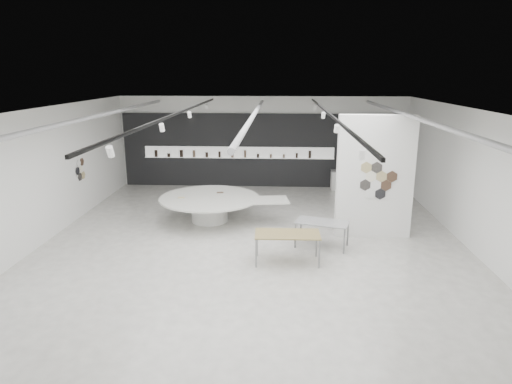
# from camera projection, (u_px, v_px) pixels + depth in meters

# --- Properties ---
(room) EXTENTS (12.02, 14.02, 3.82)m
(room) POSITION_uv_depth(u_px,v_px,m) (249.00, 174.00, 12.41)
(room) COLOR beige
(room) RESTS_ON ground
(back_wall_display) EXTENTS (11.80, 0.27, 3.10)m
(back_wall_display) POSITION_uv_depth(u_px,v_px,m) (261.00, 151.00, 19.24)
(back_wall_display) COLOR black
(back_wall_display) RESTS_ON ground
(partition_column) EXTENTS (2.20, 0.38, 3.60)m
(partition_column) POSITION_uv_depth(u_px,v_px,m) (375.00, 177.00, 13.27)
(partition_column) COLOR white
(partition_column) RESTS_ON ground
(display_island) EXTENTS (4.46, 3.67, 0.83)m
(display_island) POSITION_uv_depth(u_px,v_px,m) (212.00, 205.00, 14.89)
(display_island) COLOR white
(display_island) RESTS_ON ground
(sample_table_wood) EXTENTS (1.67, 0.85, 0.78)m
(sample_table_wood) POSITION_uv_depth(u_px,v_px,m) (287.00, 236.00, 11.62)
(sample_table_wood) COLOR olive
(sample_table_wood) RESTS_ON ground
(sample_table_stone) EXTENTS (1.58, 1.10, 0.74)m
(sample_table_stone) POSITION_uv_depth(u_px,v_px,m) (322.00, 224.00, 12.65)
(sample_table_stone) COLOR gray
(sample_table_stone) RESTS_ON ground
(kitchen_counter) EXTENTS (1.44, 0.57, 1.13)m
(kitchen_counter) POSITION_uv_depth(u_px,v_px,m) (348.00, 180.00, 18.95)
(kitchen_counter) COLOR white
(kitchen_counter) RESTS_ON ground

